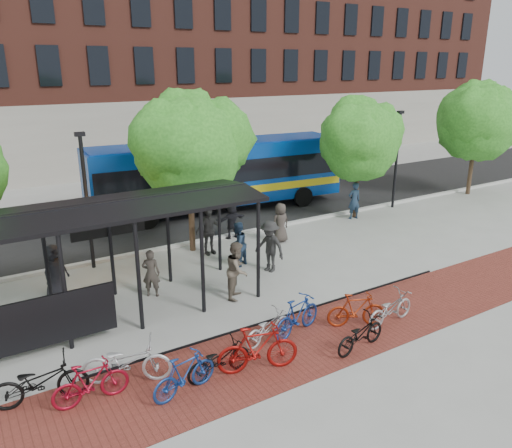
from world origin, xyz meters
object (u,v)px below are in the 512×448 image
pedestrian_2 (238,244)px  bus (219,171)px  bike_3 (185,374)px  bike_9 (356,310)px  tree_c (360,136)px  bike_4 (219,359)px  pedestrian_4 (209,231)px  tree_d (478,118)px  pedestrian_7 (354,201)px  lamp_post_right (397,157)px  bike_8 (360,334)px  lamp_post_left (86,198)px  pedestrian_0 (55,271)px  bike_7 (297,316)px  pedestrian_1 (151,273)px  bus_shelter (81,225)px  bike_6 (268,327)px  bike_10 (390,308)px  pedestrian_9 (270,246)px  pedestrian_8 (237,270)px  bike_1 (91,383)px  pedestrian_6 (281,223)px  bike_0 (40,382)px  pedestrian_5 (232,220)px  bike_2 (127,362)px  bike_5 (258,349)px  tree_b (190,143)px

pedestrian_2 → bus: bearing=-138.0°
bike_3 → bike_9: size_ratio=1.00×
tree_c → bike_4: bearing=-145.4°
bike_4 → pedestrian_4: bearing=-28.6°
tree_d → pedestrian_7: size_ratio=3.52×
lamp_post_right → pedestrian_4: bearing=-174.9°
bike_8 → pedestrian_7: pedestrian_7 is taller
lamp_post_left → pedestrian_0: 3.11m
bike_7 → pedestrian_1: (-2.65, 4.54, 0.24)m
bus_shelter → bike_6: bearing=-45.1°
bike_6 → bike_10: size_ratio=0.89×
pedestrian_9 → bike_3: bearing=-67.2°
pedestrian_1 → pedestrian_8: size_ratio=0.84×
bike_7 → pedestrian_1: size_ratio=1.16×
bike_1 → pedestrian_6: size_ratio=1.00×
bike_0 → bike_8: bike_0 is taller
pedestrian_4 → bike_6: bearing=-105.4°
tree_d → bike_3: bearing=-158.8°
tree_d → bike_9: 19.09m
pedestrian_1 → pedestrian_7: pedestrian_7 is taller
tree_d → pedestrian_5: (-15.95, 0.45, -3.66)m
bike_2 → lamp_post_left: bearing=16.3°
bus_shelter → bike_8: bearing=-43.9°
bike_7 → pedestrian_8: 3.00m
bike_4 → pedestrian_9: size_ratio=0.91×
tree_c → pedestrian_6: (-5.41, -1.12, -3.19)m
bike_5 → pedestrian_5: size_ratio=1.29×
bike_0 → pedestrian_4: size_ratio=1.10×
bike_0 → pedestrian_1: 5.72m
tree_b → bike_8: (0.53, -9.38, -3.99)m
tree_b → pedestrian_8: (-0.68, -4.85, -3.49)m
bike_6 → pedestrian_6: bearing=-49.9°
lamp_post_left → pedestrian_6: lamp_post_left is taller
tree_d → bike_9: bearing=-153.4°
bike_3 → pedestrian_4: (4.58, 7.88, 0.44)m
bike_6 → bike_7: bike_7 is taller
pedestrian_5 → pedestrian_9: 4.07m
pedestrian_2 → tree_b: bearing=-100.5°
tree_d → pedestrian_9: size_ratio=3.35×
bike_10 → tree_b: bearing=9.2°
tree_d → pedestrian_4: bearing=-177.5°
bike_5 → pedestrian_9: size_ratio=1.07×
bike_1 → pedestrian_7: size_ratio=0.94×
pedestrian_2 → bike_5: bearing=39.0°
tree_c → pedestrian_1: (-12.06, -3.28, -3.24)m
bike_6 → bike_7: 0.96m
bus_shelter → pedestrian_1: bus_shelter is taller
bike_1 → pedestrian_6: 11.88m
pedestrian_2 → pedestrian_9: bearing=100.2°
bike_8 → bike_9: (0.78, 1.01, 0.05)m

